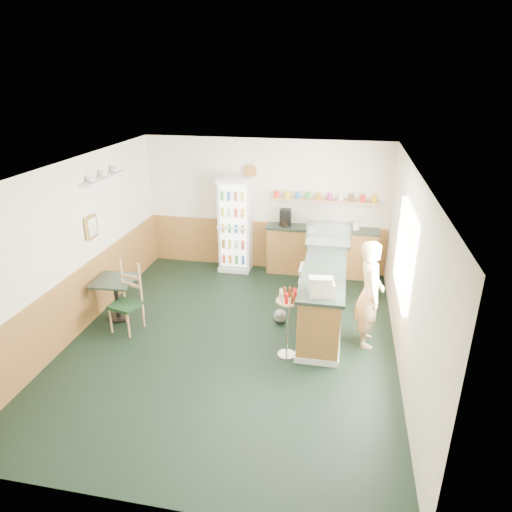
% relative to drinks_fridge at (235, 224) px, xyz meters
% --- Properties ---
extents(ground, '(6.00, 6.00, 0.00)m').
position_rel_drinks_fridge_xyz_m(ground, '(0.58, -2.74, -0.99)').
color(ground, black).
rests_on(ground, ground).
extents(room_envelope, '(5.04, 6.02, 2.72)m').
position_rel_drinks_fridge_xyz_m(room_envelope, '(0.35, -2.01, 0.54)').
color(room_envelope, white).
rests_on(room_envelope, ground).
extents(service_counter, '(0.68, 3.01, 1.01)m').
position_rel_drinks_fridge_xyz_m(service_counter, '(1.93, -1.67, -0.53)').
color(service_counter, '#A37634').
rests_on(service_counter, ground).
extents(back_counter, '(2.24, 0.42, 1.69)m').
position_rel_drinks_fridge_xyz_m(back_counter, '(1.76, 0.06, -0.43)').
color(back_counter, '#A37634').
rests_on(back_counter, ground).
extents(drinks_fridge, '(0.65, 0.54, 1.97)m').
position_rel_drinks_fridge_xyz_m(drinks_fridge, '(0.00, 0.00, 0.00)').
color(drinks_fridge, silver).
rests_on(drinks_fridge, ground).
extents(display_case, '(0.79, 0.41, 0.45)m').
position_rel_drinks_fridge_xyz_m(display_case, '(1.93, -0.89, 0.25)').
color(display_case, silver).
rests_on(display_case, service_counter).
extents(cash_register, '(0.39, 0.41, 0.20)m').
position_rel_drinks_fridge_xyz_m(cash_register, '(1.93, -2.84, 0.12)').
color(cash_register, beige).
rests_on(cash_register, service_counter).
extents(shopkeeper, '(0.45, 0.59, 1.68)m').
position_rel_drinks_fridge_xyz_m(shopkeeper, '(2.63, -2.40, -0.14)').
color(shopkeeper, tan).
rests_on(shopkeeper, ground).
extents(condiment_stand, '(0.34, 0.34, 1.07)m').
position_rel_drinks_fridge_xyz_m(condiment_stand, '(1.47, -2.97, -0.27)').
color(condiment_stand, silver).
rests_on(condiment_stand, ground).
extents(newspaper_rack, '(0.09, 0.46, 0.73)m').
position_rel_drinks_fridge_xyz_m(newspaper_rack, '(1.57, -1.84, -0.39)').
color(newspaper_rack, black).
rests_on(newspaper_rack, ground).
extents(cafe_table, '(0.70, 0.70, 0.72)m').
position_rel_drinks_fridge_xyz_m(cafe_table, '(-1.47, -2.44, -0.48)').
color(cafe_table, black).
rests_on(cafe_table, ground).
extents(cafe_chair, '(0.51, 0.51, 1.13)m').
position_rel_drinks_fridge_xyz_m(cafe_chair, '(-1.15, -2.66, -0.40)').
color(cafe_chair, black).
rests_on(cafe_chair, ground).
extents(dog_doorstop, '(0.22, 0.29, 0.27)m').
position_rel_drinks_fridge_xyz_m(dog_doorstop, '(1.24, -2.05, -0.86)').
color(dog_doorstop, gray).
rests_on(dog_doorstop, ground).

